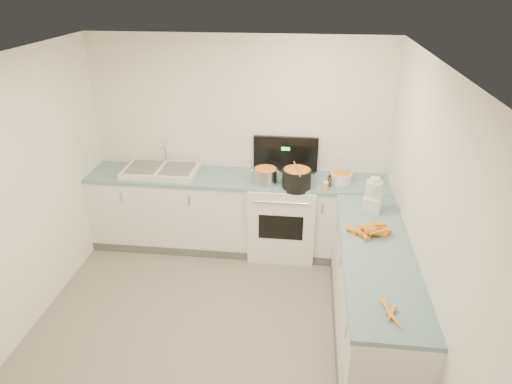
# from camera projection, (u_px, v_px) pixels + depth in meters

# --- Properties ---
(floor) EXTENTS (3.50, 4.00, 0.00)m
(floor) POSITION_uv_depth(u_px,v_px,m) (210.00, 345.00, 4.19)
(floor) COLOR gray
(floor) RESTS_ON ground
(ceiling) EXTENTS (3.50, 4.00, 0.00)m
(ceiling) POSITION_uv_depth(u_px,v_px,m) (193.00, 68.00, 3.10)
(ceiling) COLOR white
(ceiling) RESTS_ON ground
(wall_back) EXTENTS (3.50, 0.00, 2.50)m
(wall_back) POSITION_uv_depth(u_px,v_px,m) (240.00, 143.00, 5.43)
(wall_back) COLOR white
(wall_back) RESTS_ON ground
(wall_right) EXTENTS (0.00, 4.00, 2.50)m
(wall_right) POSITION_uv_depth(u_px,v_px,m) (428.00, 240.00, 3.46)
(wall_right) COLOR white
(wall_right) RESTS_ON ground
(counter_back) EXTENTS (3.50, 0.62, 0.94)m
(counter_back) POSITION_uv_depth(u_px,v_px,m) (237.00, 212.00, 5.50)
(counter_back) COLOR white
(counter_back) RESTS_ON ground
(counter_right) EXTENTS (0.62, 2.20, 0.94)m
(counter_right) POSITION_uv_depth(u_px,v_px,m) (372.00, 295.00, 4.10)
(counter_right) COLOR white
(counter_right) RESTS_ON ground
(stove) EXTENTS (0.76, 0.65, 1.36)m
(stove) POSITION_uv_depth(u_px,v_px,m) (283.00, 215.00, 5.43)
(stove) COLOR white
(stove) RESTS_ON ground
(sink) EXTENTS (0.86, 0.52, 0.31)m
(sink) POSITION_uv_depth(u_px,v_px,m) (161.00, 170.00, 5.38)
(sink) COLOR white
(sink) RESTS_ON counter_back
(steel_pot) EXTENTS (0.34, 0.34, 0.20)m
(steel_pot) POSITION_uv_depth(u_px,v_px,m) (266.00, 177.00, 5.10)
(steel_pot) COLOR silver
(steel_pot) RESTS_ON stove
(black_pot) EXTENTS (0.38, 0.38, 0.23)m
(black_pot) POSITION_uv_depth(u_px,v_px,m) (297.00, 179.00, 5.01)
(black_pot) COLOR black
(black_pot) RESTS_ON stove
(wooden_spoon) EXTENTS (0.10, 0.41, 0.02)m
(wooden_spoon) POSITION_uv_depth(u_px,v_px,m) (297.00, 169.00, 4.96)
(wooden_spoon) COLOR #AD7A47
(wooden_spoon) RESTS_ON black_pot
(mixing_bowl) EXTENTS (0.32, 0.32, 0.11)m
(mixing_bowl) POSITION_uv_depth(u_px,v_px,m) (341.00, 177.00, 5.15)
(mixing_bowl) COLOR white
(mixing_bowl) RESTS_ON counter_back
(extract_bottle) EXTENTS (0.05, 0.05, 0.12)m
(extract_bottle) POSITION_uv_depth(u_px,v_px,m) (329.00, 182.00, 5.04)
(extract_bottle) COLOR #593319
(extract_bottle) RESTS_ON counter_back
(spice_jar) EXTENTS (0.05, 0.05, 0.09)m
(spice_jar) POSITION_uv_depth(u_px,v_px,m) (326.00, 187.00, 4.95)
(spice_jar) COLOR #E5B266
(spice_jar) RESTS_ON counter_back
(food_processor) EXTENTS (0.23, 0.25, 0.35)m
(food_processor) POSITION_uv_depth(u_px,v_px,m) (373.00, 196.00, 4.50)
(food_processor) COLOR white
(food_processor) RESTS_ON counter_right
(carrot_pile) EXTENTS (0.42, 0.28, 0.09)m
(carrot_pile) POSITION_uv_depth(u_px,v_px,m) (369.00, 231.00, 4.13)
(carrot_pile) COLOR orange
(carrot_pile) RESTS_ON counter_right
(peeled_carrots) EXTENTS (0.14, 0.31, 0.04)m
(peeled_carrots) POSITION_uv_depth(u_px,v_px,m) (391.00, 314.00, 3.14)
(peeled_carrots) COLOR orange
(peeled_carrots) RESTS_ON counter_right
(peelings) EXTENTS (0.21, 0.21, 0.01)m
(peelings) POSITION_uv_depth(u_px,v_px,m) (143.00, 167.00, 5.38)
(peelings) COLOR tan
(peelings) RESTS_ON sink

